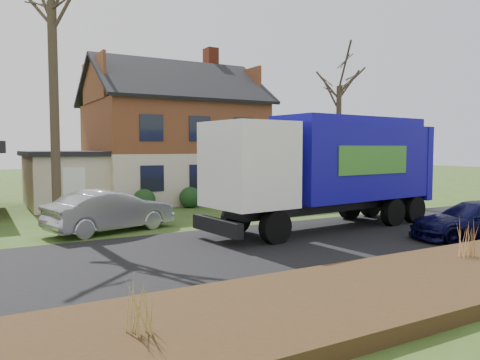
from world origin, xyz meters
TOP-DOWN VIEW (x-y plane):
  - ground at (0.00, 0.00)m, footprint 120.00×120.00m
  - road at (0.00, 0.00)m, footprint 80.00×7.00m
  - mulch_verge at (0.00, -5.30)m, footprint 80.00×3.50m
  - main_house at (1.49, 13.91)m, footprint 12.95×8.95m
  - garbage_truck at (3.36, 1.58)m, footprint 9.95×3.52m
  - silver_sedan at (-4.01, 4.92)m, footprint 4.83×2.77m
  - navy_wagon at (6.07, -2.48)m, footprint 4.65×3.06m
  - tree_front_east at (10.16, 8.82)m, footprint 3.37×3.37m
  - tree_back at (2.31, 23.32)m, footprint 3.33×3.33m
  - grass_clump_west at (-6.27, -5.38)m, footprint 0.32×0.26m
  - grass_clump_mid at (2.38, -4.75)m, footprint 0.36×0.30m

SIDE VIEW (x-z plane):
  - ground at x=0.00m, z-range 0.00..0.00m
  - road at x=0.00m, z-range 0.00..0.02m
  - mulch_verge at x=0.00m, z-range 0.00..0.30m
  - navy_wagon at x=6.07m, z-range 0.00..1.25m
  - grass_clump_west at x=-6.27m, z-range 0.30..1.14m
  - silver_sedan at x=-4.01m, z-range 0.00..1.50m
  - grass_clump_mid at x=2.38m, z-range 0.30..1.31m
  - garbage_truck at x=3.36m, z-range 0.32..4.50m
  - main_house at x=1.49m, z-range -0.60..8.66m
  - tree_front_east at x=10.16m, z-range 2.93..12.29m
  - tree_back at x=2.31m, z-range 3.52..14.06m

